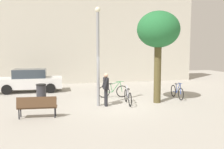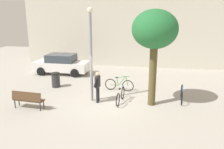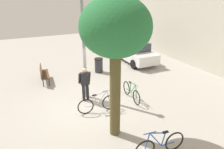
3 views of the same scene
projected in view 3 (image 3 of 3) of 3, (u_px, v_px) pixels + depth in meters
The scene contains 10 objects.
ground_plane at pixel (90, 106), 9.39m from camera, with size 36.00×36.00×0.00m, color #A8A399.
lamppost at pixel (84, 43), 9.28m from camera, with size 0.28×0.28×4.95m.
person_by_lamppost at pixel (85, 82), 9.58m from camera, with size 0.28×0.59×1.67m.
park_bench at pixel (43, 73), 11.84m from camera, with size 1.64×0.61×0.92m.
plaza_tree at pixel (116, 30), 6.20m from camera, with size 2.25×2.25×4.87m.
bicycle_blue at pixel (160, 145), 6.45m from camera, with size 0.22×1.81×0.97m.
bicycle_silver at pixel (98, 104), 8.85m from camera, with size 0.23×1.81×0.97m.
bicycle_green at pixel (131, 92), 9.90m from camera, with size 1.81×0.21×0.97m.
parked_car_white at pixel (134, 52), 15.26m from camera, with size 4.23×1.87×1.55m.
trash_bin at pixel (99, 65), 13.32m from camera, with size 0.55×0.55×0.95m.
Camera 3 is at (7.79, -2.67, 4.86)m, focal length 32.53 mm.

